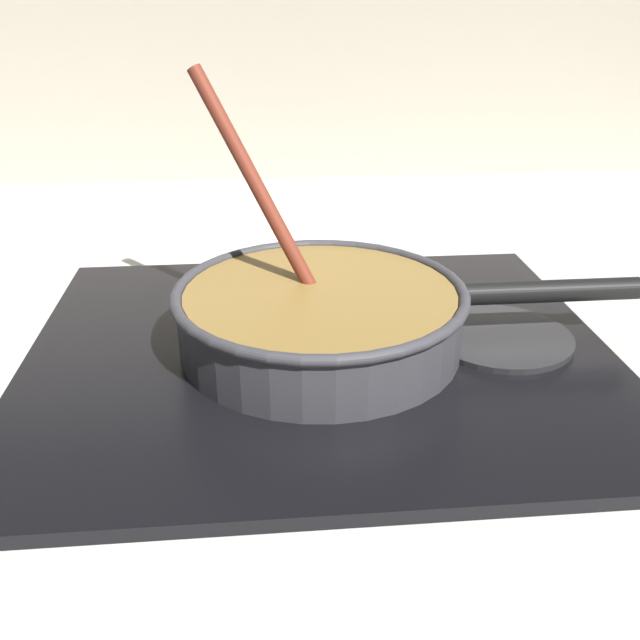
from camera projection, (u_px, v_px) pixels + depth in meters
ground at (294, 414)px, 0.63m from camera, size 2.40×1.60×0.04m
backsplash_wall at (265, 21)px, 1.21m from camera, size 2.40×0.02×0.55m
hob_plate at (320, 352)px, 0.68m from camera, size 0.56×0.48×0.01m
burner_ring at (320, 343)px, 0.68m from camera, size 0.20×0.20×0.01m
spare_burner at (499, 337)px, 0.69m from camera, size 0.14×0.14×0.01m
cooking_pan at (322, 315)px, 0.66m from camera, size 0.45×0.28×0.25m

